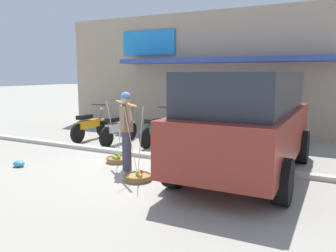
% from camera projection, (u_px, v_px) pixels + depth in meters
% --- Properties ---
extents(ground_plane, '(90.00, 90.00, 0.00)m').
position_uv_depth(ground_plane, '(141.00, 165.00, 7.88)').
color(ground_plane, '#9E998C').
extents(sidewalk_curb, '(20.00, 0.24, 0.10)m').
position_uv_depth(sidewalk_curb, '(156.00, 156.00, 8.48)').
color(sidewalk_curb, '#BAB4A5').
rests_on(sidewalk_curb, ground).
extents(fruit_vendor, '(1.19, 1.00, 1.70)m').
position_uv_depth(fruit_vendor, '(126.00, 126.00, 7.30)').
color(fruit_vendor, '#38384C').
rests_on(fruit_vendor, ground).
extents(fruit_basket_left_side, '(0.57, 0.57, 1.45)m').
position_uv_depth(fruit_basket_left_side, '(118.00, 159.00, 8.13)').
color(fruit_basket_left_side, '#9E7542').
rests_on(fruit_basket_left_side, ground).
extents(fruit_basket_right_side, '(0.57, 0.57, 1.45)m').
position_uv_depth(fruit_basket_right_side, '(138.00, 176.00, 6.75)').
color(fruit_basket_right_side, '#9E7542').
rests_on(fruit_basket_right_side, ground).
extents(motorcycle_nearest_shop, '(0.54, 1.82, 1.09)m').
position_uv_depth(motorcycle_nearest_shop, '(90.00, 125.00, 10.84)').
color(motorcycle_nearest_shop, black).
rests_on(motorcycle_nearest_shop, ground).
extents(motorcycle_second_in_row, '(0.54, 1.82, 1.09)m').
position_uv_depth(motorcycle_second_in_row, '(118.00, 129.00, 10.22)').
color(motorcycle_second_in_row, black).
rests_on(motorcycle_second_in_row, ground).
extents(motorcycle_third_in_row, '(0.54, 1.82, 1.09)m').
position_uv_depth(motorcycle_third_in_row, '(157.00, 130.00, 10.02)').
color(motorcycle_third_in_row, black).
rests_on(motorcycle_third_in_row, ground).
extents(motorcycle_end_of_row, '(0.54, 1.82, 1.09)m').
position_uv_depth(motorcycle_end_of_row, '(198.00, 136.00, 9.07)').
color(motorcycle_end_of_row, black).
rests_on(motorcycle_end_of_row, ground).
extents(parked_truck, '(2.21, 4.83, 2.10)m').
position_uv_depth(parked_truck, '(247.00, 120.00, 7.01)').
color(parked_truck, maroon).
rests_on(parked_truck, ground).
extents(storefront_building, '(13.00, 6.00, 4.20)m').
position_uv_depth(storefront_building, '(243.00, 73.00, 13.88)').
color(storefront_building, tan).
rests_on(storefront_building, ground).
extents(plastic_litter_bag, '(0.28, 0.22, 0.14)m').
position_uv_depth(plastic_litter_bag, '(19.00, 164.00, 7.73)').
color(plastic_litter_bag, '#3393D1').
rests_on(plastic_litter_bag, ground).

